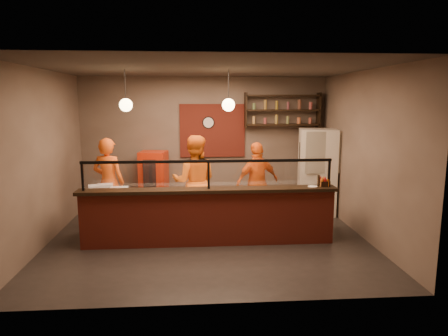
{
  "coord_description": "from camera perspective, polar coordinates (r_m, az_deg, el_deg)",
  "views": [
    {
      "loc": [
        -0.25,
        -7.36,
        2.63
      ],
      "look_at": [
        0.32,
        0.3,
        1.33
      ],
      "focal_mm": 32.0,
      "sensor_mm": 36.0,
      "label": 1
    }
  ],
  "objects": [
    {
      "name": "prep_tub_b",
      "position": [
        8.02,
        -16.61,
        -2.73
      ],
      "size": [
        0.32,
        0.28,
        0.14
      ],
      "primitive_type": "cube",
      "rotation": [
        0.0,
        0.0,
        0.18
      ],
      "color": "silver",
      "rests_on": "worktop"
    },
    {
      "name": "rolling_pin",
      "position": [
        8.05,
        -16.14,
        -3.0
      ],
      "size": [
        0.33,
        0.06,
        0.06
      ],
      "primitive_type": "cylinder",
      "rotation": [
        0.0,
        1.57,
        0.02
      ],
      "color": "gold",
      "rests_on": "worktop"
    },
    {
      "name": "pendant_left",
      "position": [
        7.66,
        -13.84,
        8.74
      ],
      "size": [
        0.24,
        0.24,
        0.77
      ],
      "color": "black",
      "rests_on": "ceiling"
    },
    {
      "name": "prep_tub_c",
      "position": [
        7.6,
        -14.75,
        -3.28
      ],
      "size": [
        0.32,
        0.27,
        0.16
      ],
      "primitive_type": "cube",
      "rotation": [
        0.0,
        0.0,
        0.05
      ],
      "color": "silver",
      "rests_on": "worktop"
    },
    {
      "name": "service_counter",
      "position": [
        7.37,
        -2.18,
        -7.2
      ],
      "size": [
        4.6,
        0.25,
        1.0
      ],
      "primitive_type": "cube",
      "color": "maroon",
      "rests_on": "floor"
    },
    {
      "name": "counter_ledge",
      "position": [
        7.24,
        -2.2,
        -3.18
      ],
      "size": [
        4.7,
        0.37,
        0.06
      ],
      "primitive_type": "cube",
      "color": "black",
      "rests_on": "service_counter"
    },
    {
      "name": "wall_front",
      "position": [
        4.97,
        -1.32,
        -2.37
      ],
      "size": [
        6.0,
        0.0,
        6.0
      ],
      "primitive_type": "plane",
      "rotation": [
        -1.57,
        0.0,
        0.0
      ],
      "color": "#6C5C4F",
      "rests_on": "floor"
    },
    {
      "name": "wall_clock",
      "position": [
        9.84,
        -2.25,
        6.51
      ],
      "size": [
        0.3,
        0.04,
        0.3
      ],
      "primitive_type": "cylinder",
      "rotation": [
        1.57,
        0.0,
        0.0
      ],
      "color": "black",
      "rests_on": "wall_back"
    },
    {
      "name": "cook_mid",
      "position": [
        8.33,
        -4.25,
        -1.94
      ],
      "size": [
        0.99,
        0.8,
        1.93
      ],
      "primitive_type": "imported",
      "rotation": [
        0.0,
        0.0,
        3.06
      ],
      "color": "orange",
      "rests_on": "floor"
    },
    {
      "name": "floor",
      "position": [
        7.82,
        -2.23,
        -10.07
      ],
      "size": [
        6.0,
        6.0,
        0.0
      ],
      "primitive_type": "plane",
      "color": "black",
      "rests_on": "ground"
    },
    {
      "name": "worktop",
      "position": [
        7.76,
        -2.33,
        -3.48
      ],
      "size": [
        4.6,
        0.75,
        0.05
      ],
      "primitive_type": "cube",
      "color": "white",
      "rests_on": "worktop_cabinet"
    },
    {
      "name": "small_plate",
      "position": [
        7.55,
        12.55,
        -2.59
      ],
      "size": [
        0.21,
        0.21,
        0.01
      ],
      "primitive_type": "cylinder",
      "rotation": [
        0.0,
        0.0,
        0.3
      ],
      "color": "silver",
      "rests_on": "counter_ledge"
    },
    {
      "name": "prep_tub_a",
      "position": [
        8.04,
        -17.87,
        -2.81
      ],
      "size": [
        0.31,
        0.28,
        0.13
      ],
      "primitive_type": "cube",
      "rotation": [
        0.0,
        0.0,
        0.28
      ],
      "color": "silver",
      "rests_on": "worktop"
    },
    {
      "name": "worktop_cabinet",
      "position": [
        7.87,
        -2.31,
        -6.67
      ],
      "size": [
        4.6,
        0.75,
        0.85
      ],
      "primitive_type": "cube",
      "color": "gray",
      "rests_on": "floor"
    },
    {
      "name": "wall_back",
      "position": [
        9.91,
        -2.81,
        3.63
      ],
      "size": [
        6.0,
        0.0,
        6.0
      ],
      "primitive_type": "plane",
      "rotation": [
        1.57,
        0.0,
        0.0
      ],
      "color": "#6C5C4F",
      "rests_on": "floor"
    },
    {
      "name": "brick_patch",
      "position": [
        9.86,
        -1.66,
        5.35
      ],
      "size": [
        1.6,
        0.04,
        1.3
      ],
      "primitive_type": "cube",
      "color": "maroon",
      "rests_on": "wall_back"
    },
    {
      "name": "pizza_dough",
      "position": [
        7.76,
        -3.64,
        -3.26
      ],
      "size": [
        0.45,
        0.45,
        0.01
      ],
      "primitive_type": "cylinder",
      "rotation": [
        0.0,
        0.0,
        -0.01
      ],
      "color": "beige",
      "rests_on": "worktop"
    },
    {
      "name": "red_cooler",
      "position": [
        9.75,
        -9.96,
        -1.85
      ],
      "size": [
        0.69,
        0.65,
        1.44
      ],
      "primitive_type": "cube",
      "rotation": [
        0.0,
        0.0,
        -0.15
      ],
      "color": "#AF250B",
      "rests_on": "floor"
    },
    {
      "name": "pepper_mill",
      "position": [
        7.63,
        13.36,
        -1.75
      ],
      "size": [
        0.05,
        0.05,
        0.21
      ],
      "primitive_type": "cylinder",
      "rotation": [
        0.0,
        0.0,
        0.14
      ],
      "color": "black",
      "rests_on": "counter_ledge"
    },
    {
      "name": "pendant_right",
      "position": [
        7.58,
        0.64,
        9.01
      ],
      "size": [
        0.24,
        0.24,
        0.77
      ],
      "color": "black",
      "rests_on": "ceiling"
    },
    {
      "name": "wall_left",
      "position": [
        7.92,
        -24.56,
        1.26
      ],
      "size": [
        0.0,
        5.0,
        5.0
      ],
      "primitive_type": "plane",
      "rotation": [
        1.57,
        0.0,
        1.57
      ],
      "color": "#6C5C4F",
      "rests_on": "floor"
    },
    {
      "name": "wall_right",
      "position": [
        8.11,
        19.4,
        1.75
      ],
      "size": [
        0.0,
        5.0,
        5.0
      ],
      "primitive_type": "plane",
      "rotation": [
        1.57,
        0.0,
        -1.57
      ],
      "color": "#6C5C4F",
      "rests_on": "floor"
    },
    {
      "name": "fridge",
      "position": [
        9.56,
        13.14,
        -0.51
      ],
      "size": [
        0.95,
        0.91,
        1.99
      ],
      "primitive_type": "cube",
      "rotation": [
        0.0,
        0.0,
        -0.18
      ],
      "color": "beige",
      "rests_on": "floor"
    },
    {
      "name": "cook_right",
      "position": [
        8.74,
        4.79,
        -2.02
      ],
      "size": [
        1.11,
        0.79,
        1.75
      ],
      "primitive_type": "imported",
      "rotation": [
        0.0,
        0.0,
        3.53
      ],
      "color": "orange",
      "rests_on": "floor"
    },
    {
      "name": "ceiling",
      "position": [
        7.38,
        -2.4,
        14.02
      ],
      "size": [
        6.0,
        6.0,
        0.0
      ],
      "primitive_type": "plane",
      "rotation": [
        3.14,
        0.0,
        0.0
      ],
      "color": "#3C362F",
      "rests_on": "wall_back"
    },
    {
      "name": "cook_left",
      "position": [
        8.69,
        -16.16,
        -2.0
      ],
      "size": [
        0.79,
        0.63,
        1.88
      ],
      "primitive_type": "imported",
      "rotation": [
        0.0,
        0.0,
        2.84
      ],
      "color": "#EB5916",
      "rests_on": "floor"
    },
    {
      "name": "condiment_caddy",
      "position": [
        7.65,
        14.13,
        -2.15
      ],
      "size": [
        0.2,
        0.16,
        0.1
      ],
      "primitive_type": "cube",
      "rotation": [
        0.0,
        0.0,
        0.12
      ],
      "color": "black",
      "rests_on": "counter_ledge"
    },
    {
      "name": "wall_shelving",
      "position": [
        9.91,
        8.34,
        8.17
      ],
      "size": [
        1.84,
        0.28,
        0.85
      ],
      "color": "black",
      "rests_on": "wall_back"
    },
    {
      "name": "sneeze_guard",
      "position": [
        7.17,
        -2.22,
        -0.52
      ],
      "size": [
        4.5,
        0.05,
        0.52
      ],
      "color": "white",
      "rests_on": "counter_ledge"
    }
  ]
}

